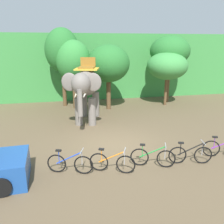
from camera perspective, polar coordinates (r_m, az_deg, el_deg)
name	(u,v)px	position (r m, az deg, el deg)	size (l,w,h in m)	color
ground_plane	(116,144)	(11.37, 0.84, -7.69)	(80.00, 80.00, 0.00)	brown
foliage_hedge	(86,65)	(22.83, -6.25, 11.13)	(36.00, 6.00, 5.37)	#3D8E42
tree_center_left	(62,51)	(18.14, -11.78, 14.10)	(2.46, 2.46, 5.69)	brown
tree_center_right	(73,61)	(17.41, -9.15, 11.85)	(2.42, 2.42, 4.85)	brown
tree_center	(109,64)	(16.87, -0.84, 11.40)	(2.93, 2.93, 4.54)	brown
tree_left	(167,66)	(18.54, 13.00, 10.61)	(3.01, 3.01, 4.00)	brown
tree_far_left	(170,51)	(19.56, 13.61, 13.87)	(3.07, 3.07, 5.18)	brown
elephant	(86,86)	(14.09, -6.15, 6.22)	(2.56, 4.24, 3.78)	slate
bike_blue	(70,163)	(8.99, -10.00, -11.97)	(1.63, 0.70, 0.92)	black
bike_orange	(112,162)	(8.93, 0.01, -11.91)	(1.59, 0.78, 0.92)	black
bike_green	(153,157)	(9.43, 9.63, -10.55)	(1.62, 0.74, 0.92)	black
bike_black	(190,154)	(9.99, 18.10, -9.58)	(1.68, 0.56, 0.92)	black
bike_purple	(224,149)	(11.01, 25.07, -7.92)	(1.59, 0.78, 0.92)	black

